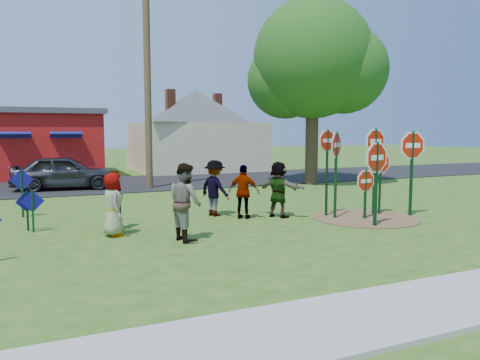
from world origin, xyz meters
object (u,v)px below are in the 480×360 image
object	(u,v)px
utility_pole	(147,71)
leafy_tree	(316,65)
stop_sign_a	(376,165)
stop_sign_b	(327,150)
stop_sign_c	(375,151)
person_b	(116,200)
person_a	(113,204)
suv	(65,172)
stop_sign_d	(380,167)

from	to	relation	value
utility_pole	leafy_tree	xyz separation A→B (m)	(7.93, -1.68, 0.51)
stop_sign_a	stop_sign_b	xyz separation A→B (m)	(-0.32, 1.90, 0.35)
utility_pole	stop_sign_b	bearing A→B (deg)	-70.19
stop_sign_c	utility_pole	distance (m)	11.48
stop_sign_c	person_b	bearing A→B (deg)	165.19
person_a	person_b	world-z (taller)	person_b
person_a	suv	world-z (taller)	person_a
person_b	utility_pole	xyz separation A→B (m)	(2.94, 8.69, 4.55)
stop_sign_b	leafy_tree	size ratio (longest dim) A/B	0.31
stop_sign_d	person_b	bearing A→B (deg)	174.04
stop_sign_a	person_a	distance (m)	7.14
person_a	stop_sign_b	bearing A→B (deg)	-89.90
stop_sign_d	utility_pole	distance (m)	11.72
stop_sign_a	person_b	xyz separation A→B (m)	(-6.64, 2.58, -0.92)
stop_sign_c	stop_sign_d	distance (m)	0.57
stop_sign_b	suv	bearing A→B (deg)	113.24
stop_sign_a	stop_sign_c	distance (m)	1.82
stop_sign_b	stop_sign_c	xyz separation A→B (m)	(1.45, -0.50, -0.05)
stop_sign_a	stop_sign_c	xyz separation A→B (m)	(1.13, 1.40, 0.30)
person_b	suv	xyz separation A→B (m)	(-0.70, 9.66, 0.00)
stop_sign_d	suv	xyz separation A→B (m)	(-8.72, 10.82, -0.71)
stop_sign_d	utility_pole	size ratio (longest dim) A/B	0.21
stop_sign_c	person_b	distance (m)	7.95
stop_sign_a	person_a	size ratio (longest dim) A/B	1.57
person_a	person_b	xyz separation A→B (m)	(0.21, 0.79, 0.00)
person_b	stop_sign_d	bearing A→B (deg)	-91.78
person_a	leafy_tree	bearing A→B (deg)	-55.68
suv	leafy_tree	world-z (taller)	leafy_tree
stop_sign_d	person_a	xyz separation A→B (m)	(-8.23, 0.37, -0.71)
stop_sign_b	suv	size ratio (longest dim) A/B	0.63
person_b	leafy_tree	bearing A→B (deg)	-50.75
stop_sign_d	person_a	bearing A→B (deg)	179.70
stop_sign_d	leafy_tree	world-z (taller)	leafy_tree
suv	leafy_tree	bearing A→B (deg)	-95.96
utility_pole	person_b	bearing A→B (deg)	-108.73
stop_sign_c	person_a	world-z (taller)	stop_sign_c
stop_sign_c	person_b	world-z (taller)	stop_sign_c
suv	person_a	bearing A→B (deg)	-170.40
stop_sign_b	person_a	world-z (taller)	stop_sign_b
stop_sign_b	person_b	size ratio (longest dim) A/B	1.76
leafy_tree	stop_sign_d	bearing A→B (deg)	-109.26
stop_sign_c	suv	world-z (taller)	stop_sign_c
stop_sign_b	person_b	xyz separation A→B (m)	(-6.32, 0.69, -1.27)
person_b	utility_pole	distance (m)	10.24
stop_sign_b	utility_pole	xyz separation A→B (m)	(-3.38, 9.37, 3.28)
person_a	suv	distance (m)	10.46
person_b	stop_sign_b	bearing A→B (deg)	-89.75
stop_sign_d	person_b	xyz separation A→B (m)	(-8.02, 1.16, -0.71)
person_a	leafy_tree	size ratio (longest dim) A/B	0.18
stop_sign_b	person_a	distance (m)	6.65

